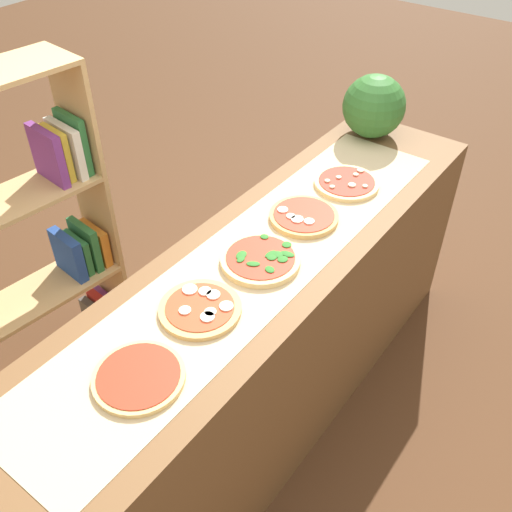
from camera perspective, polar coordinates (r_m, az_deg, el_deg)
ground_plane at (r=2.60m, az=0.00°, el=-15.59°), size 12.00×12.00×0.00m
counter at (r=2.25m, az=0.00°, el=-9.14°), size 2.42×0.56×0.89m
parchment_paper at (r=1.94m, az=0.00°, el=-0.43°), size 1.94×0.41×0.00m
pizza_plain_0 at (r=1.61m, az=-11.56°, el=-11.70°), size 0.25×0.25×0.02m
pizza_mozzarella_1 at (r=1.76m, az=-5.55°, el=-5.20°), size 0.25×0.25×0.02m
pizza_spinach_2 at (r=1.92m, az=0.47°, el=-0.34°), size 0.27×0.27×0.03m
pizza_mozzarella_3 at (r=2.12m, az=4.78°, el=3.93°), size 0.26×0.26×0.03m
pizza_mushroom_4 at (r=2.33m, az=8.99°, el=7.18°), size 0.26×0.26×0.03m
watermelon at (r=2.67m, az=11.64°, el=14.37°), size 0.28×0.28×0.28m
bookshelf at (r=2.48m, az=-20.79°, el=0.37°), size 0.81×0.33×1.41m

